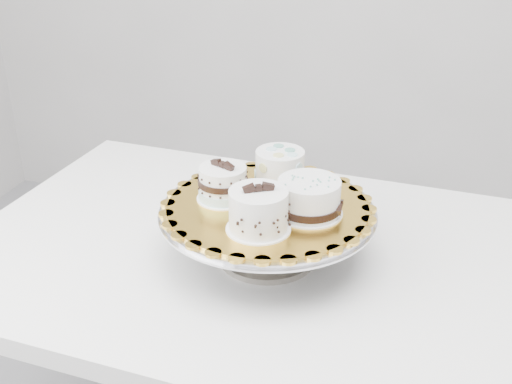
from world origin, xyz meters
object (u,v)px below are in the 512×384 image
(cake_stand, at_px, (267,224))
(cake_swirl, at_px, (258,211))
(cake_board, at_px, (268,206))
(cake_dots, at_px, (280,167))
(table, at_px, (261,281))
(cake_banded, at_px, (223,184))
(cake_ribbon, at_px, (310,198))

(cake_stand, height_order, cake_swirl, cake_swirl)
(cake_board, height_order, cake_dots, cake_dots)
(table, relative_size, cake_dots, 10.55)
(cake_banded, height_order, cake_ribbon, cake_banded)
(cake_board, height_order, cake_banded, cake_banded)
(cake_swirl, xyz_separation_m, cake_banded, (-0.10, 0.09, -0.01))
(cake_stand, height_order, cake_banded, cake_banded)
(cake_stand, distance_m, cake_swirl, 0.12)
(cake_banded, distance_m, cake_dots, 0.13)
(cake_stand, distance_m, cake_dots, 0.12)
(table, xyz_separation_m, cake_dots, (0.02, 0.07, 0.23))
(cake_banded, xyz_separation_m, cake_ribbon, (0.17, -0.01, -0.00))
(table, relative_size, cake_board, 3.30)
(cake_board, relative_size, cake_ribbon, 2.86)
(cake_dots, distance_m, cake_ribbon, 0.13)
(cake_stand, bearing_deg, cake_swirl, -84.57)
(cake_swirl, bearing_deg, cake_board, 65.67)
(cake_ribbon, bearing_deg, cake_banded, 173.11)
(cake_banded, height_order, cake_dots, cake_banded)
(cake_stand, bearing_deg, table, 125.61)
(table, bearing_deg, cake_banded, -154.06)
(cake_stand, relative_size, cake_board, 1.09)
(cake_banded, bearing_deg, table, 45.90)
(cake_dots, bearing_deg, table, -99.80)
(table, height_order, cake_board, cake_board)
(cake_stand, relative_size, cake_banded, 3.49)
(cake_banded, bearing_deg, cake_swirl, -20.73)
(cake_swirl, relative_size, cake_ribbon, 1.06)
(cake_ribbon, bearing_deg, cake_dots, 125.08)
(table, distance_m, cake_dots, 0.24)
(table, distance_m, cake_swirl, 0.26)
(cake_swirl, bearing_deg, cake_dots, 63.26)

